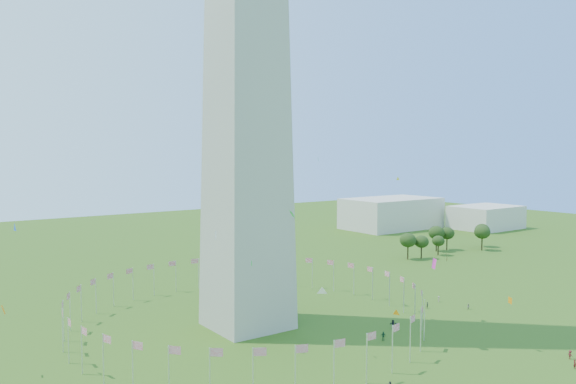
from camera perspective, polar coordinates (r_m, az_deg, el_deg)
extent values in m
cylinder|color=silver|center=(157.17, 8.59, -9.19)|extent=(0.24, 0.24, 9.00)
cylinder|color=silver|center=(161.71, 6.71, -8.80)|extent=(0.24, 0.24, 9.00)
cylinder|color=silver|center=(165.49, 4.66, -8.48)|extent=(0.24, 0.24, 9.00)
cylinder|color=silver|center=(168.48, 2.49, -8.25)|extent=(0.24, 0.24, 9.00)
cylinder|color=silver|center=(170.61, 0.23, -8.09)|extent=(0.24, 0.24, 9.00)
cylinder|color=silver|center=(171.86, -2.09, -8.00)|extent=(0.24, 0.24, 9.00)
cylinder|color=silver|center=(172.21, -4.43, -7.99)|extent=(0.24, 0.24, 9.00)
cylinder|color=silver|center=(171.65, -6.77, -8.04)|extent=(0.24, 0.24, 9.00)
cylinder|color=silver|center=(170.19, -9.08, -8.17)|extent=(0.24, 0.24, 9.00)
cylinder|color=silver|center=(167.85, -11.32, -8.37)|extent=(0.24, 0.24, 9.00)
cylinder|color=silver|center=(164.67, -13.46, -8.65)|extent=(0.24, 0.24, 9.00)
cylinder|color=silver|center=(160.70, -15.47, -9.00)|extent=(0.24, 0.24, 9.00)
cylinder|color=silver|center=(156.00, -17.31, -9.44)|extent=(0.24, 0.24, 9.00)
cylinder|color=silver|center=(150.66, -18.93, -9.95)|extent=(0.24, 0.24, 9.00)
cylinder|color=silver|center=(144.77, -20.26, -10.56)|extent=(0.24, 0.24, 9.00)
cylinder|color=silver|center=(138.46, -21.26, -11.26)|extent=(0.24, 0.24, 9.00)
cylinder|color=silver|center=(131.88, -21.84, -12.04)|extent=(0.24, 0.24, 9.00)
cylinder|color=silver|center=(125.19, -21.92, -12.92)|extent=(0.24, 0.24, 9.00)
cylinder|color=silver|center=(118.60, -21.41, -13.86)|extent=(0.24, 0.24, 9.00)
cylinder|color=silver|center=(112.34, -20.21, -14.85)|extent=(0.24, 0.24, 9.00)
cylinder|color=silver|center=(106.68, -18.25, -15.83)|extent=(0.24, 0.24, 9.00)
cylinder|color=silver|center=(101.90, -15.50, -16.74)|extent=(0.24, 0.24, 9.00)
cylinder|color=silver|center=(98.29, -12.01, -17.48)|extent=(0.24, 0.24, 9.00)
cylinder|color=silver|center=(96.09, -7.95, -17.94)|extent=(0.24, 0.24, 9.00)
cylinder|color=silver|center=(95.46, -3.58, -18.06)|extent=(0.24, 0.24, 9.00)
cylinder|color=silver|center=(96.47, 0.74, -17.81)|extent=(0.24, 0.24, 9.00)
cylinder|color=silver|center=(99.02, 4.69, -17.23)|extent=(0.24, 0.24, 9.00)
cylinder|color=silver|center=(102.93, 8.00, -16.41)|extent=(0.24, 0.24, 9.00)
cylinder|color=silver|center=(107.95, 10.55, -15.45)|extent=(0.24, 0.24, 9.00)
cylinder|color=silver|center=(113.77, 12.31, -14.44)|extent=(0.24, 0.24, 9.00)
cylinder|color=silver|center=(120.14, 13.33, -13.45)|extent=(0.24, 0.24, 9.00)
cylinder|color=silver|center=(126.77, 13.69, -12.52)|extent=(0.24, 0.24, 9.00)
cylinder|color=silver|center=(133.45, 13.47, -11.67)|extent=(0.24, 0.24, 9.00)
cylinder|color=silver|center=(139.99, 12.78, -10.91)|extent=(0.24, 0.24, 9.00)
cylinder|color=silver|center=(146.21, 11.69, -10.25)|extent=(0.24, 0.24, 9.00)
cylinder|color=silver|center=(151.98, 10.27, -9.67)|extent=(0.24, 0.24, 9.00)
cube|color=beige|center=(303.26, 10.45, -2.13)|extent=(50.00, 30.00, 16.00)
cube|color=beige|center=(315.16, 19.47, -2.43)|extent=(35.00, 25.00, 12.00)
imported|color=#57141B|center=(126.90, 26.74, -14.55)|extent=(0.88, 1.23, 1.72)
imported|color=#1B4528|center=(126.12, 9.65, -14.22)|extent=(1.35, 1.21, 1.96)
imported|color=black|center=(134.63, 10.62, -13.05)|extent=(1.97, 1.42, 1.96)
imported|color=#252525|center=(152.62, 13.98, -11.09)|extent=(0.66, 0.49, 1.67)
imported|color=gray|center=(159.53, 15.07, -10.46)|extent=(1.06, 1.16, 1.57)
imported|color=#5A1415|center=(122.13, 27.11, -15.30)|extent=(0.68, 0.75, 1.73)
imported|color=#736A5C|center=(154.44, 17.87, -11.01)|extent=(0.97, 0.93, 1.57)
plane|color=white|center=(125.75, 3.50, -10.04)|extent=(1.81, 2.59, 2.51)
plane|color=white|center=(90.13, -7.35, -4.34)|extent=(0.44, 1.62, 1.68)
plane|color=blue|center=(114.02, -26.00, -3.33)|extent=(0.25, 1.86, 1.87)
plane|color=green|center=(114.17, -3.72, -7.24)|extent=(1.11, 0.52, 1.22)
plane|color=green|center=(110.64, 0.41, -2.25)|extent=(2.09, 1.27, 1.67)
plane|color=green|center=(133.62, 3.08, 3.36)|extent=(1.07, 0.86, 1.36)
plane|color=orange|center=(124.79, 21.63, -10.21)|extent=(0.44, 1.54, 1.55)
plane|color=orange|center=(126.24, 10.94, -11.97)|extent=(0.98, 1.34, 1.51)
plane|color=#CC2699|center=(119.99, 14.62, -7.06)|extent=(2.03, 0.99, 2.19)
plane|color=orange|center=(115.46, -26.94, -10.63)|extent=(1.38, 1.73, 1.83)
plane|color=yellow|center=(143.30, 11.10, 1.32)|extent=(1.04, 0.09, 1.04)
plane|color=yellow|center=(140.40, 15.84, -6.50)|extent=(1.92, 1.30, 2.21)
ellipsoid|color=#2A4717|center=(217.02, 12.09, -5.45)|extent=(6.26, 6.26, 9.77)
ellipsoid|color=#2A4717|center=(219.98, 13.40, -5.49)|extent=(5.54, 5.54, 8.65)
ellipsoid|color=#2A4717|center=(228.49, 15.01, -5.29)|extent=(4.88, 4.88, 7.62)
ellipsoid|color=#2A4717|center=(237.23, 14.84, -4.63)|extent=(6.52, 6.52, 10.19)
ellipsoid|color=#2A4717|center=(241.77, 15.85, -4.59)|extent=(5.96, 5.96, 9.32)
ellipsoid|color=#2A4717|center=(244.95, 19.11, -4.45)|extent=(6.48, 6.48, 10.13)
ellipsoid|color=#2A4717|center=(254.13, 19.11, -4.20)|extent=(6.20, 6.20, 9.68)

